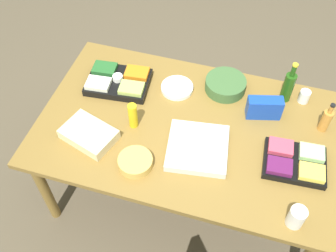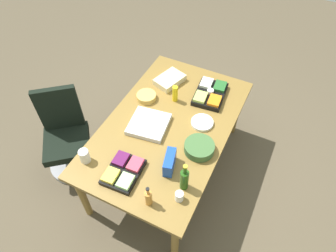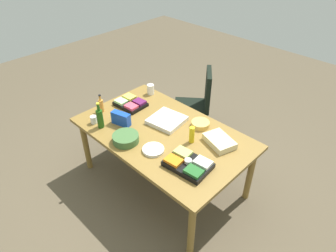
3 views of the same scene
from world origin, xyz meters
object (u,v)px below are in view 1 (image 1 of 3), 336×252
at_px(mayo_jar, 296,217).
at_px(dressing_bottle, 326,120).
at_px(conference_table, 188,134).
at_px(salad_bowl, 225,85).
at_px(wine_bottle, 288,86).
at_px(mustard_bottle, 133,116).
at_px(paper_cup, 304,96).
at_px(paper_plate_stack, 177,88).
at_px(sheet_cake, 89,134).
at_px(chip_bag_blue, 264,108).
at_px(chip_bowl, 135,162).
at_px(veggie_tray, 118,81).
at_px(pizza_box, 198,148).
at_px(fruit_platter, 295,162).

bearing_deg(mayo_jar, dressing_bottle, -99.03).
height_order(conference_table, mayo_jar, mayo_jar).
bearing_deg(salad_bowl, wine_bottle, -175.98).
bearing_deg(mustard_bottle, mayo_jar, 159.66).
xyz_separation_m(paper_cup, paper_plate_stack, (0.84, 0.14, -0.03)).
height_order(sheet_cake, dressing_bottle, dressing_bottle).
height_order(conference_table, sheet_cake, sheet_cake).
xyz_separation_m(conference_table, chip_bag_blue, (-0.43, -0.23, 0.15)).
distance_m(paper_plate_stack, mayo_jar, 1.15).
height_order(paper_cup, chip_bowl, paper_cup).
distance_m(chip_bowl, wine_bottle, 1.11).
bearing_deg(mayo_jar, mustard_bottle, -20.34).
relative_size(mustard_bottle, chip_bowl, 0.90).
bearing_deg(paper_plate_stack, salad_bowl, -162.83).
height_order(mustard_bottle, chip_bag_blue, mustard_bottle).
bearing_deg(chip_bag_blue, veggie_tray, 0.42).
height_order(pizza_box, chip_bag_blue, chip_bag_blue).
relative_size(paper_plate_stack, fruit_platter, 0.58).
bearing_deg(fruit_platter, mustard_bottle, -0.72).
distance_m(conference_table, mustard_bottle, 0.39).
height_order(mustard_bottle, mayo_jar, mustard_bottle).
height_order(fruit_platter, mayo_jar, mayo_jar).
height_order(pizza_box, salad_bowl, salad_bowl).
distance_m(conference_table, fruit_platter, 0.68).
bearing_deg(chip_bowl, dressing_bottle, -150.22).
distance_m(mustard_bottle, salad_bowl, 0.69).
xyz_separation_m(chip_bag_blue, mayo_jar, (-0.27, 0.70, -0.01)).
bearing_deg(chip_bowl, pizza_box, -147.67).
height_order(dressing_bottle, salad_bowl, dressing_bottle).
bearing_deg(chip_bowl, paper_cup, -138.48).
height_order(conference_table, paper_cup, paper_cup).
bearing_deg(pizza_box, sheet_cake, 0.33).
bearing_deg(veggie_tray, paper_plate_stack, -169.61).
bearing_deg(chip_bowl, wine_bottle, -134.86).
relative_size(conference_table, chip_bowl, 9.33).
bearing_deg(mustard_bottle, conference_table, -165.83).
bearing_deg(veggie_tray, sheet_cake, 89.18).
bearing_deg(pizza_box, fruit_platter, 178.13).
xyz_separation_m(fruit_platter, chip_bowl, (0.89, 0.27, -0.00)).
distance_m(wine_bottle, mayo_jar, 0.91).
distance_m(veggie_tray, chip_bowl, 0.68).
xyz_separation_m(paper_cup, pizza_box, (0.58, 0.59, -0.02)).
height_order(veggie_tray, fruit_platter, veggie_tray).
height_order(paper_plate_stack, mayo_jar, mayo_jar).
xyz_separation_m(veggie_tray, mayo_jar, (-1.26, 0.69, 0.03)).
xyz_separation_m(sheet_cake, wine_bottle, (-1.12, -0.68, 0.08)).
xyz_separation_m(paper_cup, chip_bag_blue, (0.24, 0.20, 0.03)).
xyz_separation_m(paper_cup, dressing_bottle, (-0.14, 0.20, 0.04)).
relative_size(fruit_platter, wine_bottle, 1.21).
relative_size(paper_plate_stack, chip_bag_blue, 1.00).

